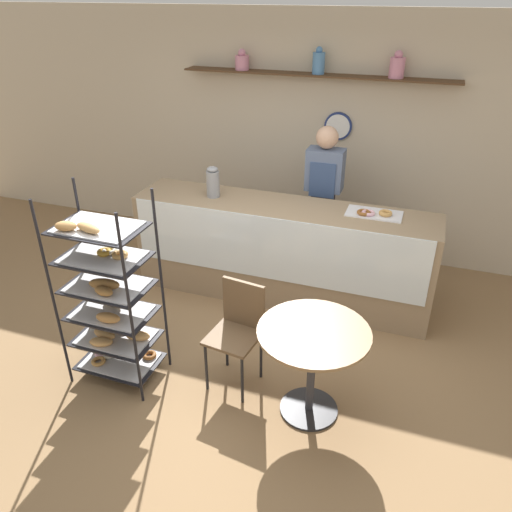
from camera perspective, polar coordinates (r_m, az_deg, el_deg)
name	(u,v)px	position (r m, az deg, el deg)	size (l,w,h in m)	color
ground_plane	(240,366)	(4.39, -1.87, -12.44)	(14.00, 14.00, 0.00)	olive
back_wall	(315,137)	(5.87, 6.78, 13.36)	(10.00, 0.30, 2.70)	beige
display_counter	(282,252)	(5.05, 2.94, 0.49)	(2.98, 0.63, 1.01)	#937A5B
pastry_rack	(109,301)	(4.04, -16.44, -4.99)	(0.69, 0.47, 1.61)	black
person_worker	(323,197)	(5.30, 7.68, 6.69)	(0.37, 0.23, 1.67)	#282833
cafe_table	(313,351)	(3.66, 6.49, -10.75)	(0.81, 0.81, 0.75)	#262628
cafe_chair	(238,324)	(3.96, -2.02, -7.74)	(0.43, 0.43, 0.88)	black
coffee_carafe	(213,182)	(5.01, -4.94, 8.41)	(0.13, 0.13, 0.31)	gray
donut_tray_counter	(374,213)	(4.74, 13.29, 4.78)	(0.51, 0.27, 0.05)	silver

